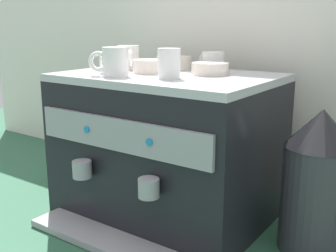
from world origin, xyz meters
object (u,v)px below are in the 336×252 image
object	(u,v)px
ceramic_cup_1	(169,63)
ceramic_cup_3	(212,61)
ceramic_cup_0	(128,57)
ceramic_bowl_1	(210,69)
ceramic_bowl_0	(151,67)
ceramic_cup_2	(114,62)
coffee_grinder	(317,181)
milk_pitcher	(72,163)
ceramic_bowl_2	(174,63)
espresso_machine	(167,145)
ceramic_cup_4	(111,63)

from	to	relation	value
ceramic_cup_1	ceramic_cup_3	xyz separation A→B (m)	(-0.00, 0.25, -0.01)
ceramic_cup_0	ceramic_bowl_1	size ratio (longest dim) A/B	0.89
ceramic_cup_3	ceramic_cup_1	bearing A→B (deg)	-89.73
ceramic_cup_3	ceramic_bowl_0	world-z (taller)	ceramic_cup_3
ceramic_cup_2	ceramic_bowl_1	size ratio (longest dim) A/B	1.04
ceramic_cup_2	coffee_grinder	bearing A→B (deg)	17.50
ceramic_cup_2	milk_pitcher	size ratio (longest dim) A/B	0.88
ceramic_cup_0	ceramic_bowl_2	xyz separation A→B (m)	(0.13, 0.08, -0.02)
ceramic_bowl_2	ceramic_bowl_1	bearing A→B (deg)	-19.35
ceramic_cup_0	ceramic_bowl_2	bearing A→B (deg)	29.93
espresso_machine	ceramic_cup_4	xyz separation A→B (m)	(-0.15, -0.09, 0.26)
ceramic_cup_2	ceramic_bowl_1	bearing A→B (deg)	43.67
ceramic_cup_0	ceramic_bowl_1	distance (m)	0.31
ceramic_cup_4	ceramic_bowl_1	distance (m)	0.31
coffee_grinder	ceramic_bowl_0	bearing A→B (deg)	-175.50
ceramic_cup_4	milk_pitcher	bearing A→B (deg)	162.08
ceramic_cup_0	coffee_grinder	distance (m)	0.72
ceramic_bowl_2	ceramic_cup_1	bearing A→B (deg)	-58.70
espresso_machine	ceramic_bowl_0	world-z (taller)	ceramic_bowl_0
ceramic_cup_1	ceramic_cup_4	bearing A→B (deg)	179.83
ceramic_cup_4	ceramic_bowl_1	world-z (taller)	ceramic_cup_4
ceramic_bowl_0	coffee_grinder	world-z (taller)	ceramic_bowl_0
ceramic_bowl_0	ceramic_bowl_1	world-z (taller)	ceramic_bowl_0
espresso_machine	ceramic_bowl_0	bearing A→B (deg)	-173.45
ceramic_cup_3	coffee_grinder	distance (m)	0.51
ceramic_bowl_2	milk_pitcher	bearing A→B (deg)	-166.88
ceramic_cup_2	ceramic_bowl_2	distance (m)	0.26
ceramic_cup_4	ceramic_cup_0	bearing A→B (deg)	107.10
ceramic_cup_2	ceramic_bowl_2	bearing A→B (deg)	82.93
ceramic_bowl_2	ceramic_cup_2	bearing A→B (deg)	-97.07
ceramic_cup_2	ceramic_bowl_0	distance (m)	0.14
ceramic_cup_0	coffee_grinder	size ratio (longest dim) A/B	0.25
espresso_machine	ceramic_cup_0	world-z (taller)	ceramic_cup_0
ceramic_cup_2	ceramic_cup_3	xyz separation A→B (m)	(0.16, 0.30, -0.01)
espresso_machine	ceramic_cup_3	distance (m)	0.31
ceramic_cup_2	ceramic_cup_3	bearing A→B (deg)	62.78
coffee_grinder	milk_pitcher	size ratio (longest dim) A/B	2.96
coffee_grinder	milk_pitcher	distance (m)	0.95
espresso_machine	milk_pitcher	size ratio (longest dim) A/B	4.84
ceramic_cup_0	ceramic_cup_1	size ratio (longest dim) A/B	1.05
espresso_machine	ceramic_cup_0	bearing A→B (deg)	167.50
ceramic_cup_4	ceramic_bowl_1	xyz separation A→B (m)	(0.27, 0.14, -0.02)
ceramic_cup_2	milk_pitcher	world-z (taller)	ceramic_cup_2
ceramic_bowl_0	ceramic_cup_1	bearing A→B (deg)	-32.58
ceramic_bowl_2	milk_pitcher	world-z (taller)	ceramic_bowl_2
ceramic_cup_4	coffee_grinder	world-z (taller)	ceramic_cup_4
ceramic_cup_1	ceramic_bowl_0	bearing A→B (deg)	147.42
ceramic_cup_1	ceramic_cup_2	xyz separation A→B (m)	(-0.16, -0.05, 0.00)
ceramic_bowl_1	milk_pitcher	world-z (taller)	ceramic_bowl_1
ceramic_cup_3	ceramic_cup_4	bearing A→B (deg)	-131.28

